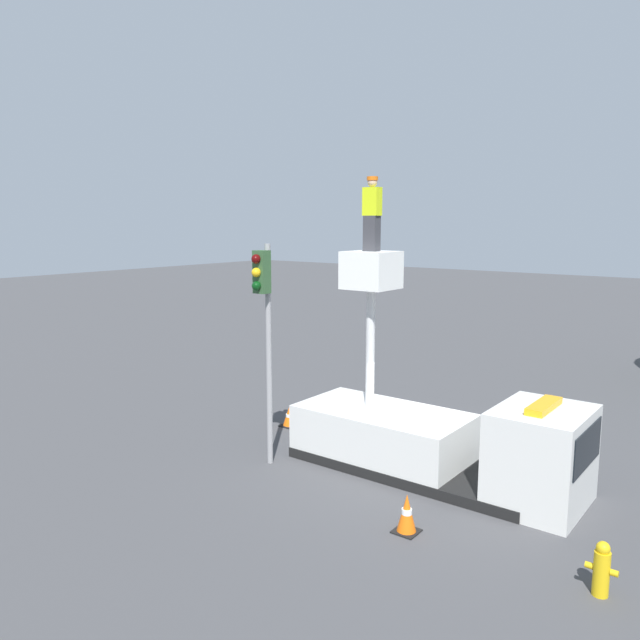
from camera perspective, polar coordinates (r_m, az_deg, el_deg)
ground_plane at (r=15.50m, az=8.58°, el=-13.45°), size 120.00×120.00×0.00m
bucket_truck at (r=14.97m, az=10.30°, el=-10.54°), size 6.84×2.26×5.19m
worker at (r=15.00m, az=4.78°, el=9.64°), size 0.40×0.26×1.75m
traffic_light_pole at (r=14.77m, az=-5.12°, el=0.84°), size 0.34×0.57×5.38m
fire_hydrant at (r=11.53m, az=24.35°, el=-20.04°), size 0.49×0.25×0.91m
traffic_cone_rear at (r=18.36m, az=-2.81°, el=-8.84°), size 0.48×0.48×0.59m
traffic_cone_curbside at (r=12.57m, az=7.93°, el=-17.17°), size 0.46×0.46×0.77m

